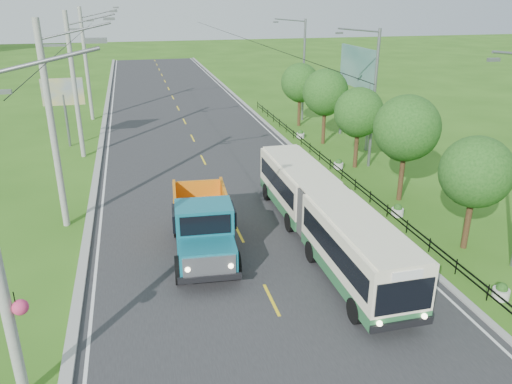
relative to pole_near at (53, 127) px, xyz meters
name	(u,v)px	position (x,y,z in m)	size (l,w,h in m)	color
ground	(271,300)	(8.26, -9.00, -5.09)	(240.00, 240.00, 0.00)	#2F5F16
road	(199,152)	(8.26, 11.00, -5.08)	(14.00, 120.00, 0.02)	#28282B
curb_left	(99,158)	(1.06, 11.00, -5.02)	(0.40, 120.00, 0.15)	#9E9E99
curb_right	(291,145)	(15.41, 11.00, -5.04)	(0.30, 120.00, 0.10)	#9E9E99
edge_line_left	(107,158)	(1.61, 11.00, -5.07)	(0.12, 120.00, 0.00)	silver
edge_line_right	(285,146)	(14.91, 11.00, -5.07)	(0.12, 120.00, 0.00)	silver
centre_dash	(271,300)	(8.26, -9.00, -5.07)	(0.12, 2.20, 0.00)	yellow
railing_right	(330,165)	(16.26, 5.00, -4.79)	(0.04, 40.00, 0.60)	black
pole_near	(53,127)	(0.00, 0.00, 0.00)	(3.51, 0.32, 10.00)	gray
pole_mid	(75,86)	(0.00, 12.00, 0.00)	(3.51, 0.32, 10.00)	gray
pole_far	(87,64)	(0.00, 24.00, 0.00)	(3.51, 0.32, 10.00)	gray
tree_second	(475,175)	(18.12, -6.86, -1.57)	(3.18, 3.26, 5.30)	#382314
tree_third	(406,131)	(18.12, -0.86, -1.11)	(3.60, 3.62, 6.00)	#382314
tree_fourth	(359,115)	(18.12, 5.14, -1.51)	(3.24, 3.31, 5.40)	#382314
tree_fifth	(325,94)	(18.12, 11.14, -1.24)	(3.48, 3.52, 5.80)	#382314
tree_back	(300,84)	(18.12, 17.14, -1.44)	(3.30, 3.36, 5.50)	#382314
streetlight_mid	(372,94)	(18.90, 5.00, -0.19)	(3.02, 0.20, 9.07)	slate
streetlight_far	(302,67)	(18.90, 19.00, -0.19)	(3.02, 0.20, 9.07)	slate
planter_front	(501,292)	(16.86, -11.00, -4.81)	(0.64, 0.64, 0.67)	silver
planter_near	(398,211)	(16.86, -3.00, -4.81)	(0.64, 0.64, 0.67)	silver
planter_mid	(339,164)	(16.86, 5.00, -4.81)	(0.64, 0.64, 0.67)	silver
planter_far	(300,134)	(16.86, 13.00, -4.81)	(0.64, 0.64, 0.67)	silver
billboard_left	(63,96)	(-1.24, 15.00, -1.23)	(3.00, 0.20, 5.20)	slate
billboard_right	(357,74)	(20.56, 11.00, 0.25)	(0.24, 6.00, 7.30)	slate
bus	(324,213)	(11.81, -5.22, -3.44)	(2.41, 14.30, 2.76)	#286639
dump_truck	(203,222)	(6.30, -4.71, -3.51)	(3.03, 6.83, 2.80)	#146A7D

